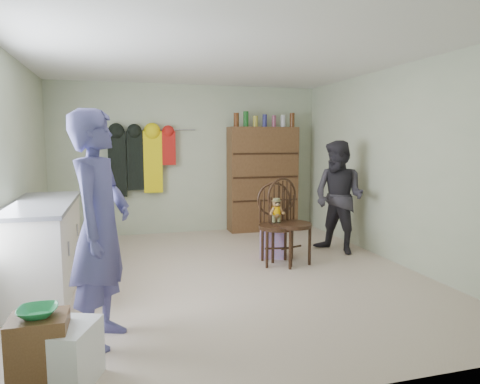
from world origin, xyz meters
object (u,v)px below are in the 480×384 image
object	(u,v)px
chair_front	(276,219)
chair_far	(288,218)
counter	(42,247)
dresser	(262,178)

from	to	relation	value
chair_front	chair_far	distance (m)	0.16
chair_far	chair_front	bearing A→B (deg)	144.61
counter	chair_front	bearing A→B (deg)	6.39
counter	chair_front	xyz separation A→B (m)	(2.71, 0.30, 0.10)
counter	chair_far	size ratio (longest dim) A/B	1.70
chair_front	dresser	world-z (taller)	dresser
chair_front	dresser	size ratio (longest dim) A/B	0.50
dresser	chair_front	bearing A→B (deg)	-103.91
counter	dresser	xyz separation A→B (m)	(3.20, 2.30, 0.44)
chair_front	chair_far	bearing A→B (deg)	-7.92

